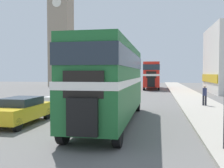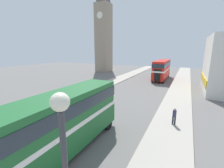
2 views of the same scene
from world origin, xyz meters
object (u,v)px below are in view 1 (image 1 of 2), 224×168
car_parked_near (20,110)px  bus_distant (152,73)px  double_decker_bus (112,77)px  pedestrian_walking (205,94)px  car_parked_mid (66,98)px  church_tower (61,5)px

car_parked_near → bus_distant: bearing=79.1°
double_decker_bus → bus_distant: bearing=87.4°
double_decker_bus → pedestrian_walking: size_ratio=6.73×
bus_distant → car_parked_mid: 25.49m
double_decker_bus → car_parked_mid: size_ratio=2.35×
car_parked_near → car_parked_mid: size_ratio=0.88×
bus_distant → church_tower: bearing=163.5°
car_parked_near → car_parked_mid: bearing=90.5°
bus_distant → car_parked_near: bus_distant is taller
double_decker_bus → bus_distant: 30.18m
bus_distant → church_tower: (-18.73, 5.53, 14.10)m
church_tower → double_decker_bus: bearing=-64.0°
car_parked_near → pedestrian_walking: 13.89m
double_decker_bus → car_parked_near: size_ratio=2.67×
double_decker_bus → church_tower: size_ratio=0.33×
double_decker_bus → church_tower: (-17.37, 35.68, 14.28)m
bus_distant → car_parked_near: bearing=-100.9°
double_decker_bus → pedestrian_walking: 9.78m
double_decker_bus → car_parked_mid: 7.45m
car_parked_near → pedestrian_walking: bearing=39.3°
car_parked_near → church_tower: (-12.69, 36.95, 16.01)m
double_decker_bus → car_parked_near: bearing=-164.9°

